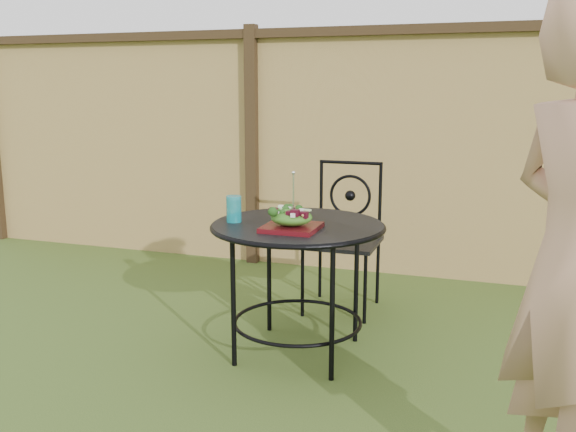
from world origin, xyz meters
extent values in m
plane|color=#2B4415|center=(0.00, 0.00, 0.00)|extent=(60.00, 60.00, 0.00)
cube|color=tan|center=(0.00, 2.20, 0.90)|extent=(8.00, 0.05, 1.80)
cube|color=black|center=(0.00, 2.15, 1.83)|extent=(8.00, 0.07, 0.07)
cube|color=black|center=(-1.30, 2.15, 0.95)|extent=(0.09, 0.09, 1.90)
cylinder|color=black|center=(-0.38, 0.51, 0.71)|extent=(0.90, 0.90, 0.02)
torus|color=black|center=(-0.38, 0.51, 0.71)|extent=(0.92, 0.92, 0.02)
torus|color=black|center=(-0.38, 0.51, 0.18)|extent=(0.70, 0.70, 0.02)
cylinder|color=black|center=(-0.12, 0.77, 0.35)|extent=(0.03, 0.03, 0.71)
cylinder|color=black|center=(-0.64, 0.77, 0.35)|extent=(0.03, 0.03, 0.71)
cylinder|color=black|center=(-0.64, 0.25, 0.35)|extent=(0.03, 0.03, 0.71)
cylinder|color=black|center=(-0.12, 0.25, 0.35)|extent=(0.03, 0.03, 0.71)
cube|color=black|center=(-0.33, 1.26, 0.45)|extent=(0.46, 0.46, 0.03)
cylinder|color=black|center=(-0.33, 1.47, 0.94)|extent=(0.42, 0.02, 0.02)
torus|color=black|center=(-0.33, 1.47, 0.72)|extent=(0.28, 0.02, 0.28)
cylinder|color=black|center=(-0.53, 1.06, 0.22)|extent=(0.02, 0.02, 0.44)
cylinder|color=black|center=(-0.13, 1.06, 0.22)|extent=(0.02, 0.02, 0.44)
cylinder|color=black|center=(-0.53, 1.46, 0.22)|extent=(0.02, 0.02, 0.44)
cylinder|color=black|center=(-0.13, 1.46, 0.22)|extent=(0.02, 0.02, 0.44)
cylinder|color=black|center=(-0.53, 1.47, 0.70)|extent=(0.02, 0.02, 0.50)
cylinder|color=black|center=(-0.13, 1.47, 0.70)|extent=(0.02, 0.02, 0.50)
cube|color=#410910|center=(-0.36, 0.35, 0.74)|extent=(0.27, 0.27, 0.02)
ellipsoid|color=#235614|center=(-0.36, 0.35, 0.79)|extent=(0.21, 0.21, 0.08)
cylinder|color=silver|center=(-0.35, 0.35, 0.92)|extent=(0.01, 0.01, 0.18)
cylinder|color=#0C8996|center=(-0.71, 0.44, 0.79)|extent=(0.08, 0.08, 0.14)
camera|label=1|loc=(0.63, -2.63, 1.44)|focal=40.00mm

